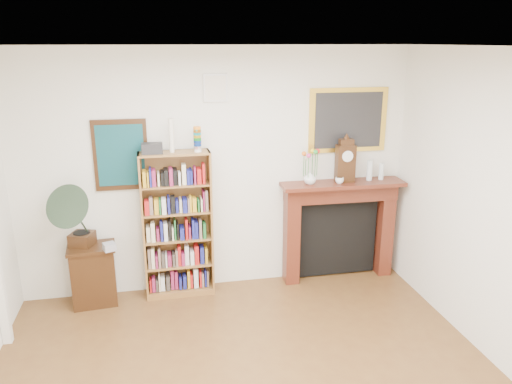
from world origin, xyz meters
TOP-DOWN VIEW (x-y plane):
  - room at (0.00, 0.00)m, footprint 4.51×5.01m
  - teal_poster at (-1.05, 2.48)m, footprint 0.58×0.04m
  - small_picture at (0.00, 2.48)m, footprint 0.26×0.04m
  - gilt_painting at (1.55, 2.48)m, footprint 0.95×0.04m
  - bookshelf at (-0.48, 2.34)m, footprint 0.78×0.28m
  - side_cabinet at (-1.43, 2.30)m, footprint 0.54×0.41m
  - fireplace at (1.46, 2.39)m, footprint 1.48×0.39m
  - gramophone at (-1.52, 2.22)m, footprint 0.63×0.70m
  - cd_stack at (-1.22, 2.14)m, footprint 0.15×0.15m
  - mantel_clock at (1.49, 2.35)m, footprint 0.22×0.13m
  - flower_vase at (1.06, 2.33)m, footprint 0.15×0.15m
  - teacup at (1.40, 2.28)m, footprint 0.10×0.10m
  - bottle_left at (1.81, 2.35)m, footprint 0.07×0.07m
  - bottle_right at (1.96, 2.35)m, footprint 0.06×0.06m

SIDE VIEW (x-z plane):
  - side_cabinet at x=-1.43m, z-range 0.00..0.69m
  - cd_stack at x=-1.22m, z-range 0.69..0.77m
  - fireplace at x=1.46m, z-range 0.12..1.36m
  - bookshelf at x=-0.48m, z-range -0.03..1.91m
  - gramophone at x=-1.52m, z-range 0.74..1.49m
  - teacup at x=1.40m, z-range 1.24..1.32m
  - flower_vase at x=1.06m, z-range 1.24..1.40m
  - bottle_right at x=1.96m, z-range 1.24..1.44m
  - bottle_left at x=1.81m, z-range 1.24..1.48m
  - room at x=0.00m, z-range -0.01..2.81m
  - mantel_clock at x=1.49m, z-range 1.23..1.75m
  - teal_poster at x=-1.05m, z-range 1.26..2.04m
  - gilt_painting at x=1.55m, z-range 1.58..2.33m
  - small_picture at x=0.00m, z-range 2.20..2.50m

